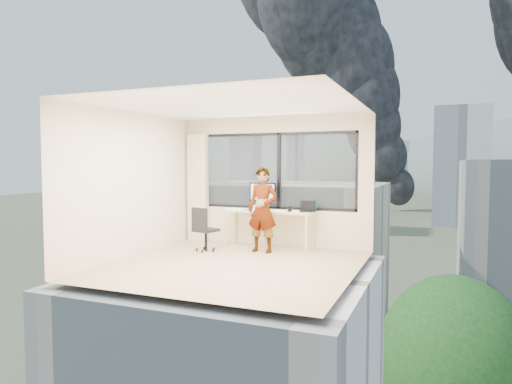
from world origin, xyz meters
The scene contains 25 objects.
floor centered at (0.00, 0.00, 0.00)m, with size 4.00×4.00×0.01m, color #CBB283.
ceiling centered at (0.00, 0.00, 2.60)m, with size 4.00×4.00×0.01m, color white.
wall_front centered at (0.00, -2.00, 1.30)m, with size 4.00×0.01×2.60m, color beige.
wall_left centered at (-2.00, 0.00, 1.30)m, with size 0.01×4.00×2.60m, color beige.
wall_right centered at (2.00, 0.00, 1.30)m, with size 0.01×4.00×2.60m, color beige.
window_wall centered at (0.05, 2.00, 1.52)m, with size 3.30×0.16×1.55m, color black, non-canonical shape.
curtain centered at (-1.72, 1.88, 1.15)m, with size 0.45×0.14×2.30m, color beige.
desk centered at (0.00, 1.66, 0.38)m, with size 1.80×0.60×0.75m, color #CCB989.
chair centered at (-0.98, 0.86, 0.43)m, with size 0.44×0.44×0.86m, color black, non-canonical shape.
person centered at (0.05, 1.20, 0.80)m, with size 0.58×0.38×1.60m, color #2D2D33.
monitor centered at (-0.17, 1.78, 1.03)m, with size 0.55×0.12×0.55m, color black, non-canonical shape.
game_console centered at (-0.25, 1.87, 0.79)m, with size 0.29×0.24×0.07m, color white.
laptop centered at (0.80, 1.65, 0.85)m, with size 0.30×0.32×0.20m, color black, non-canonical shape.
cellphone centered at (-0.41, 1.53, 0.76)m, with size 0.11×0.05×0.01m, color black.
pen_cup centered at (0.47, 1.58, 0.80)m, with size 0.09×0.09×0.11m, color black.
handbag centered at (0.80, 1.87, 0.86)m, with size 0.29×0.15×0.22m, color #0B4335.
exterior_ground centered at (0.00, 120.00, -14.00)m, with size 400.00×400.00×0.04m, color #515B3D.
near_bldg_a centered at (-9.00, 30.00, -7.00)m, with size 16.00×12.00×14.00m, color beige.
far_tower_a centered at (-35.00, 95.00, 0.00)m, with size 14.00×14.00×28.00m, color silver.
far_tower_b centered at (8.00, 120.00, 1.00)m, with size 13.00×13.00×30.00m, color silver.
far_tower_d centered at (-60.00, 150.00, -3.00)m, with size 16.00×14.00×22.00m, color silver.
hill_a centered at (-120.00, 320.00, -14.00)m, with size 288.00×216.00×90.00m, color slate.
tree_a centered at (-16.00, 22.00, -10.00)m, with size 7.00×7.00×8.00m, color #184A19, non-canonical shape.
tree_b centered at (4.00, 18.00, -9.50)m, with size 7.60×7.60×9.00m, color #184A19, non-canonical shape.
smoke_plume_a centered at (-10.00, 150.00, 39.00)m, with size 40.00×24.00×90.00m, color black, non-canonical shape.
Camera 1 is at (3.13, -6.70, 1.67)m, focal length 31.73 mm.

